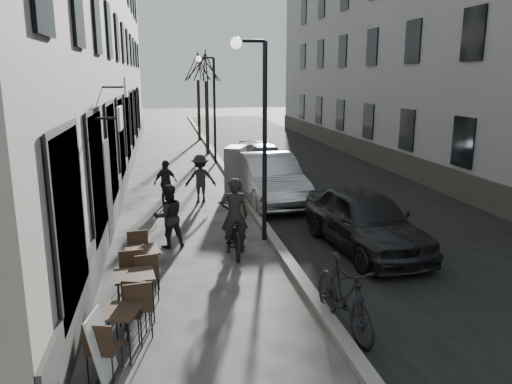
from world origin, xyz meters
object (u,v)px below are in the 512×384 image
object	(u,v)px
utility_cabinet	(236,169)
moped	(344,296)
tree_near	(206,66)
bicycle	(235,230)
car_near	(365,220)
car_far	(265,159)
sign_board	(103,353)
streetlamp_near	(258,118)
bistro_set_a	(118,328)
tree_far	(198,68)
car_mid	(270,178)
bistro_set_c	(143,264)
pedestrian_far	(166,182)
bistro_set_b	(135,291)
pedestrian_near	(169,216)
pedestrian_mid	(201,178)
streetlamp_far	(211,98)

from	to	relation	value
utility_cabinet	moped	size ratio (longest dim) A/B	0.80
tree_near	bicycle	bearing A→B (deg)	-92.88
car_near	car_far	size ratio (longest dim) A/B	1.05
sign_board	utility_cabinet	xyz separation A→B (m)	(3.56, 11.47, 0.41)
streetlamp_near	bistro_set_a	world-z (taller)	streetlamp_near
tree_far	moped	size ratio (longest dim) A/B	2.75
tree_far	car_mid	size ratio (longest dim) A/B	1.17
car_mid	moped	bearing A→B (deg)	-95.75
bistro_set_c	pedestrian_far	size ratio (longest dim) A/B	1.10
bistro_set_a	bicycle	size ratio (longest dim) A/B	0.74
tree_near	moped	bearing A→B (deg)	-88.71
tree_far	bistro_set_b	world-z (taller)	tree_far
tree_near	sign_board	distance (m)	21.34
pedestrian_near	utility_cabinet	bearing A→B (deg)	-127.25
car_near	car_far	bearing A→B (deg)	87.04
bistro_set_a	car_near	xyz separation A→B (m)	(5.57, 3.87, 0.29)
bistro_set_a	car_near	world-z (taller)	car_near
bicycle	pedestrian_near	size ratio (longest dim) A/B	1.34
tree_near	sign_board	xyz separation A→B (m)	(-3.36, -20.64, -4.25)
streetlamp_near	pedestrian_near	bearing A→B (deg)	-177.23
bicycle	pedestrian_mid	xyz separation A→B (m)	(-0.42, 5.09, 0.25)
bistro_set_c	sign_board	xyz separation A→B (m)	(-0.44, -3.18, -0.08)
streetlamp_far	pedestrian_mid	size ratio (longest dim) A/B	3.14
streetlamp_far	pedestrian_far	distance (m)	8.50
streetlamp_near	pedestrian_mid	xyz separation A→B (m)	(-1.14, 4.32, -2.35)
pedestrian_near	moped	distance (m)	5.56
streetlamp_far	tree_near	distance (m)	3.36
utility_cabinet	bicycle	bearing A→B (deg)	-76.73
bistro_set_c	car_mid	distance (m)	7.58
pedestrian_near	car_mid	xyz separation A→B (m)	(3.45, 4.07, 0.00)
tree_near	tree_far	world-z (taller)	same
streetlamp_near	bicycle	bearing A→B (deg)	-133.11
streetlamp_near	car_far	distance (m)	9.55
sign_board	bistro_set_c	bearing A→B (deg)	94.10
streetlamp_near	sign_board	size ratio (longest dim) A/B	5.00
utility_cabinet	car_far	xyz separation A→B (m)	(1.76, 3.15, -0.22)
bistro_set_a	utility_cabinet	size ratio (longest dim) A/B	0.96
bistro_set_b	moped	world-z (taller)	moped
tree_near	pedestrian_near	xyz separation A→B (m)	(-2.35, -15.11, -3.87)
car_near	moped	xyz separation A→B (m)	(-1.92, -3.74, -0.13)
pedestrian_far	moped	bearing A→B (deg)	-105.32
streetlamp_far	car_far	world-z (taller)	streetlamp_far
pedestrian_far	car_near	distance (m)	7.16
streetlamp_far	pedestrian_mid	distance (m)	8.11
bicycle	car_mid	xyz separation A→B (m)	(1.89, 4.73, 0.24)
tree_near	car_near	world-z (taller)	tree_near
car_near	streetlamp_far	bearing A→B (deg)	95.21
pedestrian_far	streetlamp_far	bearing A→B (deg)	40.95
bistro_set_c	sign_board	bearing A→B (deg)	-106.45
bicycle	bistro_set_c	bearing A→B (deg)	41.88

